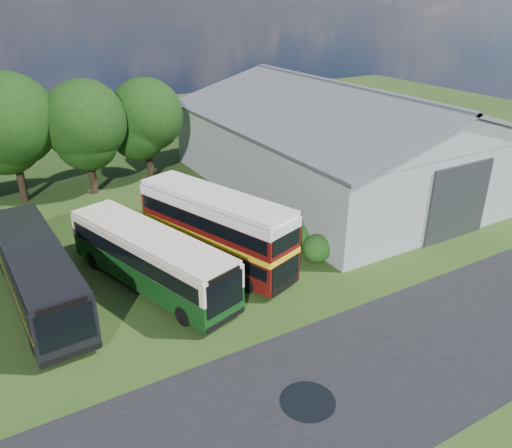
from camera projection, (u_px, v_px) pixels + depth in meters
ground at (296, 346)px, 22.42m from camera, size 120.00×120.00×0.00m
asphalt_road at (393, 362)px, 21.44m from camera, size 60.00×8.00×0.02m
puddle at (307, 402)px, 19.38m from camera, size 2.20×2.20×0.01m
storage_shed at (339, 134)px, 40.05m from camera, size 18.80×24.80×8.15m
tree_mid at (9, 120)px, 35.56m from camera, size 6.80×6.80×9.60m
tree_right_a at (85, 122)px, 37.27m from camera, size 6.26×6.26×8.83m
tree_right_b at (146, 115)px, 40.30m from camera, size 5.98×5.98×8.45m
shrub_front at (316, 260)px, 29.68m from camera, size 1.70×1.70×1.70m
shrub_mid at (297, 246)px, 31.24m from camera, size 1.60×1.60×1.60m
shrub_back at (280, 234)px, 32.81m from camera, size 1.80×1.80×1.80m
bus_green_single at (151, 258)px, 26.41m from camera, size 5.85×11.65×3.14m
bus_maroon_double at (216, 230)px, 28.40m from camera, size 5.72×10.41×4.35m
bus_dark_single at (37, 272)px, 25.00m from camera, size 3.28×11.75×3.21m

